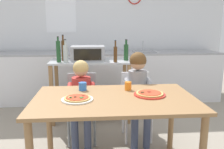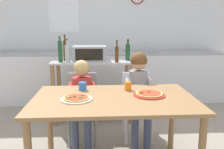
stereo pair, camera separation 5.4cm
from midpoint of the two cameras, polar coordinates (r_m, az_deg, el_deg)
The scene contains 20 objects.
ground_plane at distance 3.43m, azimuth -0.25°, elevation -12.30°, with size 10.44×10.44×0.00m, color gray.
back_wall_tiled at distance 4.75m, azimuth -1.31°, elevation 11.27°, with size 4.75×0.14×2.70m.
kitchen_counter at distance 4.45m, azimuth -1.04°, elevation -0.47°, with size 4.28×0.60×1.10m.
kitchen_island_cart at distance 3.56m, azimuth -4.26°, elevation -1.24°, with size 1.15×0.57×0.89m.
toaster_oven at distance 3.50m, azimuth -4.92°, elevation 5.14°, with size 0.47×0.39×0.21m.
bottle_tall_green_wine at distance 3.29m, azimuth 1.63°, elevation 5.00°, with size 0.05×0.05×0.30m.
bottle_clear_vinegar at distance 3.50m, azimuth -10.66°, elevation 5.80°, with size 0.05×0.05×0.37m.
bottle_brown_beer at distance 3.47m, azimuth 4.22°, elevation 5.43°, with size 0.07×0.07×0.30m.
bottle_slim_sauce at distance 3.70m, azimuth -10.30°, elevation 5.49°, with size 0.06×0.06×0.29m.
bottle_squat_spirits at distance 3.38m, azimuth -11.81°, elevation 5.50°, with size 0.06×0.06×0.35m.
bottle_dark_olive_oil at distance 3.33m, azimuth -10.15°, elevation 5.01°, with size 0.07×0.07×0.32m.
dining_table at distance 2.22m, azimuth 1.13°, elevation -7.80°, with size 1.47×0.90×0.76m.
dining_chair_left at distance 2.95m, azimuth -6.44°, elevation -6.48°, with size 0.36×0.36×0.81m.
dining_chair_right at distance 3.00m, azimuth 6.49°, elevation -6.17°, with size 0.36×0.36×0.81m.
child_in_red_shirt at distance 2.79m, azimuth -6.66°, elevation -4.27°, with size 0.32×0.42×0.98m.
child_in_grey_shirt at distance 2.83m, azimuth 6.98°, elevation -2.74°, with size 0.32×0.42×1.07m.
pizza_plate_white at distance 2.14m, azimuth -7.75°, elevation -5.66°, with size 0.28×0.28×0.03m.
pizza_plate_red_rimmed at distance 2.27m, azimuth 9.52°, elevation -4.63°, with size 0.30×0.30×0.03m.
drinking_cup_orange at distance 2.42m, azimuth 4.45°, elevation -2.76°, with size 0.07×0.07×0.08m, color orange.
drinking_cup_blue at distance 2.43m, azimuth -6.38°, elevation -2.78°, with size 0.08×0.08×0.08m, color blue.
Camera 2 is at (-0.13, -2.08, 1.41)m, focal length 38.39 mm.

